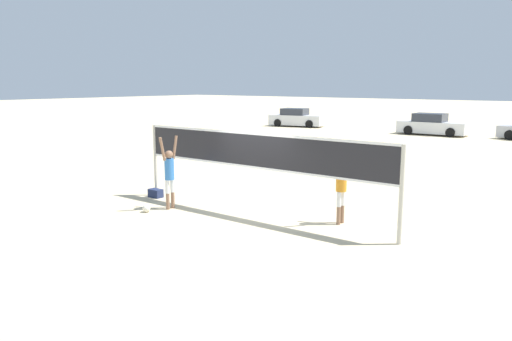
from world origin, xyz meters
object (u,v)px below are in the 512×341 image
volleyball (146,208)px  gear_bag (156,193)px  player_blocker (341,181)px  parked_car_mid (297,118)px  player_spiker (169,171)px  parked_car_near (432,125)px  volleyball_net (256,156)px

volleyball → gear_bag: 1.91m
player_blocker → parked_car_mid: (-17.29, 24.39, -0.46)m
gear_bag → parked_car_mid: (-11.02, 25.31, 0.55)m
player_spiker → parked_car_near: player_spiker is taller
volleyball_net → parked_car_near: (-3.48, 25.13, -1.02)m
player_spiker → parked_car_mid: bearing=25.7°
gear_bag → parked_car_near: size_ratio=0.10×
player_spiker → gear_bag: bearing=63.9°
volleyball_net → parked_car_mid: bearing=120.9°
gear_bag → parked_car_near: parked_car_near is taller
parked_car_mid → player_spiker: bearing=-76.3°
volleyball_net → parked_car_mid: (-14.99, 25.08, -1.02)m
volleyball → gear_bag: size_ratio=0.48×
player_blocker → gear_bag: 6.42m
player_spiker → parked_car_mid: player_spiker is taller
gear_bag → parked_car_mid: size_ratio=0.10×
player_spiker → gear_bag: player_spiker is taller
player_spiker → gear_bag: (-1.50, 0.74, -1.01)m
volleyball_net → player_blocker: (2.30, 0.69, -0.56)m
player_blocker → parked_car_near: (-5.77, 24.44, -0.46)m
volleyball_net → volleyball: bearing=-148.4°
volleyball_net → player_spiker: size_ratio=3.93×
player_spiker → volleyball: size_ratio=9.61×
player_blocker → parked_car_mid: size_ratio=0.45×
player_spiker → volleyball: (-0.24, -0.71, -1.03)m
parked_car_near → gear_bag: bearing=-92.3°
parked_car_mid → player_blocker: bearing=-66.6°
player_blocker → parked_car_near: player_blocker is taller
volleyball_net → volleyball: volleyball_net is taller
player_spiker → player_blocker: bearing=-70.8°
player_blocker → parked_car_mid: bearing=-144.7°
volleyball_net → gear_bag: (-3.97, -0.23, -1.57)m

